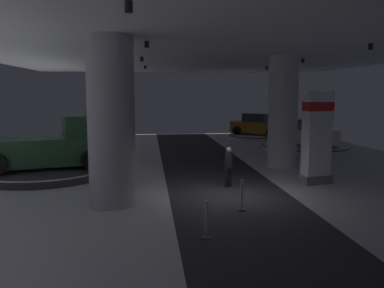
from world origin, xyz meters
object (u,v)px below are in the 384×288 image
at_px(pickup_truck_mid_left, 52,146).
at_px(display_car_deep_right, 258,125).
at_px(display_car_far_right, 305,134).
at_px(display_platform_mid_left, 45,171).
at_px(column_left, 111,122).
at_px(display_platform_deep_right, 258,137).
at_px(visitor_walking_near, 228,164).
at_px(display_platform_far_left, 92,149).
at_px(display_platform_far_right, 305,147).
at_px(brand_sign_pylon, 317,136).
at_px(column_right, 283,112).
at_px(display_car_far_left, 92,134).

relative_size(pickup_truck_mid_left, display_car_deep_right, 1.28).
bearing_deg(display_car_far_right, display_platform_mid_left, -155.57).
height_order(column_left, display_platform_deep_right, column_left).
bearing_deg(visitor_walking_near, display_car_far_right, 54.05).
relative_size(display_car_far_right, pickup_truck_mid_left, 0.81).
bearing_deg(display_car_deep_right, visitor_walking_near, -109.41).
distance_m(display_platform_far_left, display_platform_deep_right, 13.68).
xyz_separation_m(display_platform_far_left, display_platform_far_right, (13.67, -0.15, -0.05)).
relative_size(brand_sign_pylon, display_platform_mid_left, 0.66).
bearing_deg(pickup_truck_mid_left, display_platform_far_left, 82.94).
distance_m(column_right, brand_sign_pylon, 3.81).
distance_m(brand_sign_pylon, display_platform_mid_left, 11.88).
relative_size(display_platform_far_right, display_car_far_right, 1.22).
relative_size(column_left, display_car_deep_right, 1.24).
bearing_deg(visitor_walking_near, brand_sign_pylon, 3.46).
xyz_separation_m(column_left, display_car_far_right, (11.37, 11.77, -1.70)).
bearing_deg(display_platform_far_left, brand_sign_pylon, -43.20).
relative_size(column_right, display_car_deep_right, 1.24).
relative_size(column_right, display_platform_far_left, 1.14).
distance_m(display_car_far_right, visitor_walking_near, 12.04).
relative_size(column_left, display_platform_far_left, 1.14).
relative_size(display_platform_far_right, visitor_walking_near, 3.51).
distance_m(column_right, pickup_truck_mid_left, 11.06).
bearing_deg(display_platform_mid_left, column_left, -55.77).
xyz_separation_m(column_left, visitor_walking_near, (4.30, 2.03, -1.84)).
relative_size(display_platform_mid_left, display_car_deep_right, 1.28).
bearing_deg(column_left, display_car_far_left, 100.90).
xyz_separation_m(column_right, display_car_far_right, (3.56, 5.80, -1.70)).
height_order(brand_sign_pylon, display_car_deep_right, brand_sign_pylon).
relative_size(column_left, display_platform_far_right, 0.98).
relative_size(display_car_far_left, pickup_truck_mid_left, 0.77).
height_order(display_platform_far_left, display_platform_deep_right, display_platform_far_left).
bearing_deg(display_platform_far_left, column_left, -79.11).
distance_m(column_right, display_platform_deep_right, 12.47).
bearing_deg(display_platform_far_right, visitor_walking_near, -126.08).
xyz_separation_m(column_left, display_platform_far_right, (11.38, 11.74, -2.59)).
distance_m(brand_sign_pylon, display_platform_far_left, 14.19).
height_order(column_right, display_car_far_left, column_right).
relative_size(column_left, display_platform_deep_right, 1.16).
bearing_deg(pickup_truck_mid_left, display_platform_deep_right, 44.51).
xyz_separation_m(column_right, display_platform_deep_right, (2.15, 12.02, -2.56)).
bearing_deg(display_car_deep_right, display_platform_deep_right, -37.94).
height_order(display_car_far_left, display_platform_far_right, display_car_far_left).
distance_m(display_car_far_left, display_platform_mid_left, 6.97).
xyz_separation_m(display_platform_far_right, display_car_far_right, (-0.01, 0.03, 0.89)).
xyz_separation_m(display_car_far_left, pickup_truck_mid_left, (-0.84, -6.72, 0.16)).
distance_m(column_left, display_car_far_right, 16.45).
bearing_deg(display_platform_deep_right, column_right, -100.14).
bearing_deg(display_platform_mid_left, display_car_far_left, 80.43).
xyz_separation_m(column_left, display_car_far_left, (-2.28, 11.86, -1.61)).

